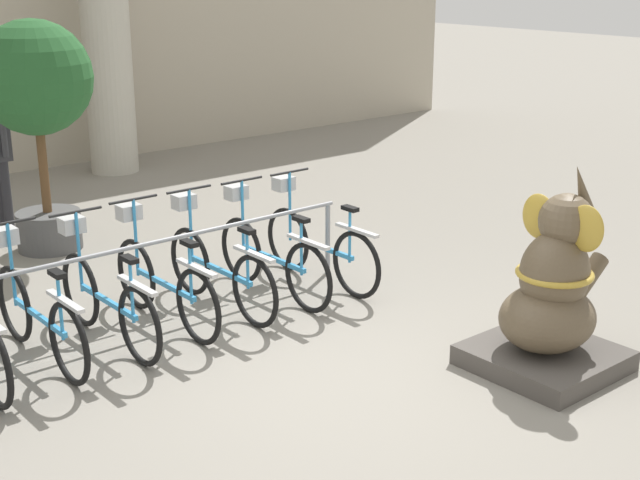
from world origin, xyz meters
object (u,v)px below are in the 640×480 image
(bicycle_7, at_px, (271,255))
(bicycle_5, at_px, (163,281))
(bicycle_4, at_px, (106,298))
(elephant_statue, at_px, (552,301))
(potted_tree, at_px, (36,94))
(bicycle_6, at_px, (218,267))
(bicycle_3, at_px, (37,313))
(bicycle_8, at_px, (318,244))

(bicycle_7, bearing_deg, bicycle_5, 177.84)
(bicycle_4, height_order, bicycle_5, same)
(bicycle_4, bearing_deg, elephant_statue, -47.20)
(potted_tree, bearing_deg, bicycle_5, -92.54)
(bicycle_5, xyz_separation_m, bicycle_6, (0.58, -0.01, 0.00))
(bicycle_3, distance_m, bicycle_8, 2.92)
(bicycle_7, bearing_deg, elephant_statue, -74.54)
(bicycle_3, distance_m, bicycle_7, 2.33)
(bicycle_4, distance_m, bicycle_6, 1.17)
(bicycle_5, bearing_deg, potted_tree, 87.46)
(bicycle_3, bearing_deg, bicycle_7, -0.98)
(bicycle_4, height_order, bicycle_6, same)
(bicycle_5, relative_size, bicycle_6, 1.00)
(bicycle_5, height_order, bicycle_7, same)
(bicycle_3, height_order, bicycle_5, same)
(elephant_statue, xyz_separation_m, potted_tree, (-1.79, 5.47, 1.19))
(bicycle_4, bearing_deg, potted_tree, 75.77)
(bicycle_3, bearing_deg, elephant_statue, -41.70)
(bicycle_8, distance_m, elephant_statue, 2.70)
(bicycle_3, distance_m, potted_tree, 3.30)
(bicycle_4, relative_size, elephant_statue, 1.05)
(bicycle_6, height_order, bicycle_7, same)
(bicycle_8, relative_size, elephant_statue, 1.05)
(bicycle_3, bearing_deg, potted_tree, 64.74)
(bicycle_4, relative_size, bicycle_8, 1.00)
(bicycle_4, xyz_separation_m, elephant_statue, (2.50, -2.70, 0.15))
(bicycle_8, bearing_deg, bicycle_6, 177.44)
(bicycle_6, relative_size, bicycle_7, 1.00)
(bicycle_5, bearing_deg, bicycle_7, -2.16)
(bicycle_5, xyz_separation_m, potted_tree, (0.12, 2.72, 1.34))
(bicycle_3, relative_size, bicycle_4, 1.00)
(elephant_statue, bearing_deg, bicycle_5, 124.86)
(bicycle_8, bearing_deg, elephant_statue, -86.49)
(bicycle_6, height_order, bicycle_8, same)
(bicycle_8, height_order, potted_tree, potted_tree)
(bicycle_5, distance_m, bicycle_8, 1.75)
(bicycle_8, bearing_deg, bicycle_4, 179.76)
(bicycle_5, distance_m, potted_tree, 3.04)
(bicycle_5, distance_m, bicycle_7, 1.17)
(bicycle_5, relative_size, potted_tree, 0.68)
(bicycle_5, bearing_deg, bicycle_4, -174.95)
(bicycle_5, bearing_deg, bicycle_6, -0.91)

